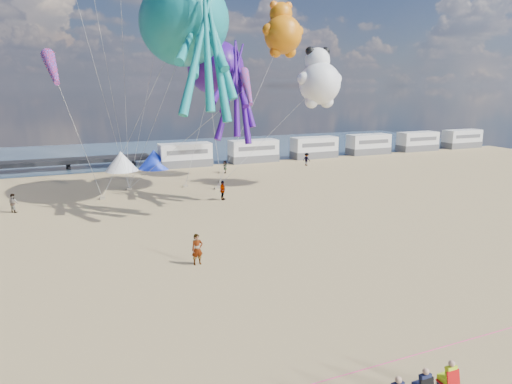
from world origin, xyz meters
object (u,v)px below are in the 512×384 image
beachgoer_4 (225,167)px  beachgoer_1 (13,203)px  motorhome_1 (253,151)px  beachgoer_3 (223,190)px  sandbag_d (221,182)px  windsock_right (247,87)px  kite_panda (320,83)px  beachgoer_2 (307,159)px  motorhome_0 (185,155)px  motorhome_5 (462,139)px  kite_octopus_purple (215,68)px  windsock_left (52,68)px  tent_blue (154,159)px  kite_teddy_orange (283,35)px  windsock_mid (202,33)px  sandbag_a (103,198)px  motorhome_2 (314,147)px  sandbag_c (217,188)px  motorhome_4 (418,141)px  standing_person (197,249)px  sandbag_b (185,186)px  tent_white (121,161)px  sandbag_e (129,189)px  kite_octopus_teal (183,22)px  motorhome_3 (368,144)px

beachgoer_4 → beachgoer_1: bearing=-49.1°
motorhome_1 → beachgoer_3: 21.60m
sandbag_d → windsock_right: windsock_right is taller
sandbag_d → kite_panda: kite_panda is taller
beachgoer_4 → beachgoer_2: bearing=110.5°
motorhome_0 → motorhome_5: size_ratio=1.00×
kite_octopus_purple → kite_panda: size_ratio=1.67×
kite_panda → windsock_left: bearing=-175.4°
motorhome_5 → tent_blue: motorhome_5 is taller
beachgoer_2 → beachgoer_4: (-11.50, -0.74, -0.08)m
motorhome_5 → kite_teddy_orange: size_ratio=0.97×
kite_panda → windsock_mid: size_ratio=1.18×
tent_blue → beachgoer_4: bearing=-40.9°
beachgoer_4 → sandbag_a: bearing=-44.6°
motorhome_2 → kite_teddy_orange: bearing=-133.1°
beachgoer_1 → sandbag_c: (18.07, 1.64, -0.68)m
motorhome_0 → tent_blue: (-4.00, 0.00, -0.30)m
motorhome_5 → beachgoer_3: motorhome_5 is taller
motorhome_1 → motorhome_4: bearing=0.0°
motorhome_2 → kite_panda: (-9.40, -16.88, 8.90)m
motorhome_5 → sandbag_a: (-58.92, -14.20, -1.39)m
windsock_right → kite_octopus_purple: bearing=107.3°
beachgoer_1 → sandbag_d: size_ratio=3.15×
motorhome_4 → standing_person: size_ratio=3.57×
kite_panda → windsock_left: 24.23m
sandbag_b → sandbag_d: 4.19m
sandbag_a → kite_panda: bearing=-7.3°
beachgoer_1 → motorhome_5: bearing=-120.1°
tent_white → sandbag_e: 11.17m
sandbag_b → sandbag_c: (2.69, -2.22, 0.00)m
windsock_left → windsock_mid: 13.80m
beachgoer_4 → kite_panda: size_ratio=0.21×
beachgoer_1 → beachgoer_2: (33.24, 10.46, 0.05)m
kite_octopus_teal → kite_teddy_orange: (11.89, 4.74, -0.09)m
beachgoer_4 → sandbag_e: beachgoer_4 is taller
standing_person → motorhome_2: bearing=48.7°
motorhome_3 → kite_teddy_orange: 27.40m
beachgoer_1 → windsock_left: bearing=-160.1°
sandbag_e → windsock_left: bearing=-131.2°
motorhome_3 → sandbag_a: bearing=-160.4°
beachgoer_3 → beachgoer_1: bearing=125.4°
tent_white → tent_blue: 4.00m
motorhome_5 → beachgoer_4: bearing=-172.0°
sandbag_e → kite_teddy_orange: kite_teddy_orange is taller
standing_person → beachgoer_1: size_ratio=1.17×
tent_white → windsock_left: (-6.58, -17.92, 10.29)m
windsock_left → sandbag_c: bearing=9.5°
beachgoer_2 → sandbag_c: 17.56m
standing_person → sandbag_c: (7.21, 18.44, -0.81)m
kite_octopus_teal → kite_octopus_purple: size_ratio=1.20×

